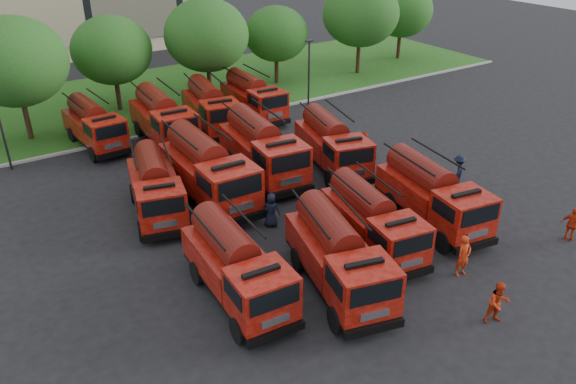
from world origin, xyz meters
name	(u,v)px	position (x,y,z in m)	size (l,w,h in m)	color
ground	(310,250)	(0.00, 0.00, 0.00)	(140.00, 140.00, 0.00)	black
lawn	(125,101)	(0.00, 26.00, 0.06)	(70.00, 16.00, 0.12)	#174F15
curb	(163,131)	(0.00, 17.90, 0.07)	(70.00, 0.30, 0.14)	gray
tree_2	(14,62)	(-8.00, 21.50, 5.35)	(6.72, 6.72, 8.22)	#382314
tree_3	(112,50)	(-1.00, 24.00, 4.68)	(5.88, 5.88, 7.19)	#382314
tree_4	(206,35)	(6.00, 22.50, 5.22)	(6.55, 6.55, 8.01)	#382314
tree_5	(276,34)	(13.00, 23.50, 4.35)	(5.46, 5.46, 6.68)	#382314
tree_6	(361,13)	(21.00, 22.00, 5.49)	(6.89, 6.89, 8.42)	#382314
tree_7	(402,10)	(28.00, 24.00, 4.82)	(6.05, 6.05, 7.39)	#382314
lamp_post_0	(1,124)	(-10.00, 17.20, 2.90)	(0.60, 0.25, 5.11)	black
lamp_post_1	(309,69)	(12.00, 17.20, 2.90)	(0.60, 0.25, 5.11)	black
fire_truck_0	(236,266)	(-4.48, -1.15, 1.53)	(2.79, 6.83, 3.05)	black
fire_truck_1	(338,256)	(-0.69, -2.89, 1.58)	(4.00, 7.25, 3.14)	black
fire_truck_2	(372,220)	(2.50, -1.33, 1.48)	(3.24, 6.72, 2.93)	black
fire_truck_3	(432,194)	(6.53, -1.15, 1.58)	(3.44, 7.20, 3.15)	black
fire_truck_4	(156,187)	(-4.57, 7.23, 1.51)	(3.81, 6.95, 3.00)	black
fire_truck_5	(207,170)	(-1.71, 7.07, 1.78)	(3.02, 7.86, 3.55)	black
fire_truck_6	(262,148)	(2.28, 8.10, 1.75)	(3.49, 7.87, 3.47)	black
fire_truck_7	(332,144)	(6.32, 6.74, 1.59)	(4.00, 7.29, 3.15)	black
fire_truck_8	(94,125)	(-4.57, 17.96, 1.49)	(2.73, 6.65, 2.97)	black
fire_truck_9	(163,119)	(-0.56, 16.09, 1.69)	(3.05, 7.51, 3.35)	black
fire_truck_10	(211,108)	(3.15, 16.54, 1.62)	(3.55, 7.38, 3.23)	black
fire_truck_11	(253,97)	(6.91, 17.14, 1.56)	(2.77, 6.94, 3.11)	black
firefighter_0	(460,274)	(4.39, -5.13, 0.00)	(0.71, 0.52, 1.93)	#B1280D
firefighter_1	(494,321)	(3.10, -7.97, 0.00)	(0.88, 0.48, 1.80)	#B1280D
firefighter_2	(568,240)	(10.88, -6.08, 0.00)	(1.02, 0.58, 1.73)	#B1280D
firefighter_3	(456,186)	(10.81, 0.84, 0.00)	(1.23, 0.64, 1.91)	black
firefighter_4	(271,226)	(-0.33, 2.89, 0.00)	(0.88, 0.57, 1.79)	black
firefighter_5	(363,154)	(9.31, 7.28, 0.00)	(1.41, 0.61, 1.52)	#B1280D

